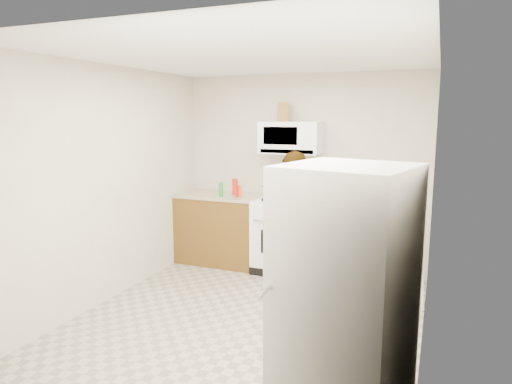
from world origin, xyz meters
The scene contains 20 objects.
floor centered at (0.00, 0.00, 0.00)m, with size 3.60×3.60×0.00m, color gray.
back_wall centered at (0.00, 1.79, 1.25)m, with size 3.20×0.02×2.50m, color beige.
right_wall centered at (1.59, 0.00, 1.25)m, with size 0.02×3.60×2.50m, color beige.
cabinet_left centered at (-1.04, 1.49, 0.45)m, with size 1.12×0.62×0.90m, color brown.
counter_left centered at (-1.04, 1.49, 0.92)m, with size 1.14×0.64×0.04m, color tan.
cabinet_right centered at (0.68, 1.49, 0.45)m, with size 0.80×0.62×0.90m, color brown.
counter_right centered at (0.68, 1.49, 0.92)m, with size 0.82×0.64×0.04m, color tan.
gas_range centered at (-0.10, 1.48, 0.49)m, with size 0.76×0.65×1.13m.
microwave centered at (-0.10, 1.61, 1.70)m, with size 0.76×0.38×0.40m, color white.
person centered at (0.15, 0.94, 0.80)m, with size 0.58×0.38×1.59m, color tan.
fridge centered at (1.18, -1.33, 0.85)m, with size 0.70×0.70×1.70m, color beige.
kettle centered at (0.81, 1.57, 1.03)m, with size 0.16×0.16×0.19m, color white.
jug centered at (-0.21, 1.61, 2.02)m, with size 0.14×0.14×0.24m, color brown.
saucepan centered at (-0.27, 1.66, 1.01)m, with size 0.21×0.21×0.12m, color #AEAFB3.
tray centered at (0.02, 1.36, 0.96)m, with size 0.25×0.16×0.05m, color silver.
bottle_spray centered at (-0.76, 1.35, 1.06)m, with size 0.07×0.07×0.24m, color red.
bottle_hot_sauce centered at (-0.72, 1.40, 1.01)m, with size 0.05×0.05×0.15m, color #D54917.
bottle_green_cap centered at (-0.95, 1.34, 1.03)m, with size 0.06×0.06×0.18m, color #18842A.
pot_lid centered at (-0.75, 1.28, 0.94)m, with size 0.24×0.24×0.01m, color silver.
broom centered at (1.53, 0.68, 0.73)m, with size 0.03×0.03×1.45m, color silver.
Camera 1 is at (1.65, -3.90, 1.97)m, focal length 32.00 mm.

